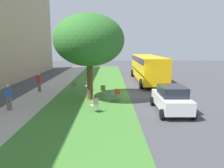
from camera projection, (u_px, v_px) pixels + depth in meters
ground at (131, 95)px, 17.31m from camera, size 80.00×80.00×0.00m
grass_verge at (93, 95)px, 17.28m from camera, size 48.00×6.00×0.01m
sidewalk_strip at (40, 95)px, 17.25m from camera, size 48.00×2.80×0.01m
street_tree at (89, 40)px, 15.04m from camera, size 5.15×5.15×6.34m
chair_0 at (95, 104)px, 12.63m from camera, size 0.59×0.59×0.88m
chair_1 at (118, 93)px, 15.49m from camera, size 0.52×0.51×0.88m
chair_2 at (74, 86)px, 18.21m from camera, size 0.50×0.49×0.88m
chair_3 at (88, 85)px, 18.82m from camera, size 0.58×0.59×0.88m
chair_4 at (104, 89)px, 16.83m from camera, size 0.56×0.55×0.88m
chair_5 at (111, 95)px, 14.94m from camera, size 0.42×0.43×0.88m
parked_car at (171, 99)px, 12.63m from camera, size 3.70×1.92×1.65m
school_bus at (147, 66)px, 23.27m from camera, size 10.40×2.80×2.88m
pedestrian_0 at (8, 96)px, 12.94m from camera, size 0.22×0.37×1.69m
pedestrian_1 at (39, 82)px, 18.19m from camera, size 0.31×0.41×1.69m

